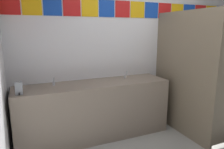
# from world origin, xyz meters

# --- Properties ---
(wall_back) EXTENTS (4.22, 0.09, 2.51)m
(wall_back) POSITION_xyz_m (-0.00, 1.53, 1.26)
(wall_back) COLOR silver
(wall_back) RESTS_ON ground_plane
(vanity_counter) EXTENTS (2.34, 0.59, 0.87)m
(vanity_counter) POSITION_xyz_m (-0.89, 1.20, 0.45)
(vanity_counter) COLOR gray
(vanity_counter) RESTS_ON ground_plane
(faucet_left) EXTENTS (0.04, 0.10, 0.14)m
(faucet_left) POSITION_xyz_m (-1.48, 1.29, 0.93)
(faucet_left) COLOR silver
(faucet_left) RESTS_ON vanity_counter
(faucet_right) EXTENTS (0.04, 0.10, 0.14)m
(faucet_right) POSITION_xyz_m (-0.31, 1.29, 0.93)
(faucet_right) COLOR silver
(faucet_right) RESTS_ON vanity_counter
(soap_dispenser) EXTENTS (0.09, 0.09, 0.16)m
(soap_dispenser) POSITION_xyz_m (-1.94, 1.02, 0.95)
(soap_dispenser) COLOR gray
(soap_dispenser) RESTS_ON vanity_counter
(stall_divider) EXTENTS (0.92, 1.36, 1.96)m
(stall_divider) POSITION_xyz_m (0.63, 0.56, 0.98)
(stall_divider) COLOR #726651
(stall_divider) RESTS_ON ground_plane
(toilet) EXTENTS (0.39, 0.49, 0.74)m
(toilet) POSITION_xyz_m (1.02, 1.00, 0.30)
(toilet) COLOR white
(toilet) RESTS_ON ground_plane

